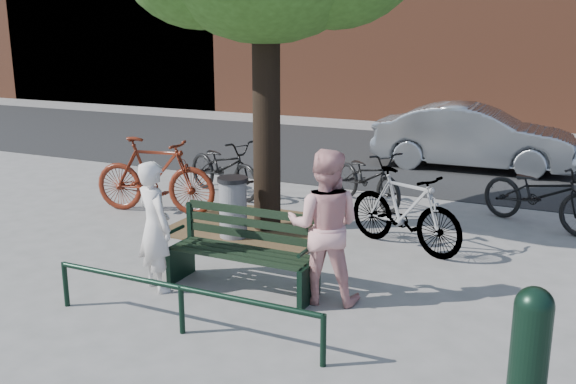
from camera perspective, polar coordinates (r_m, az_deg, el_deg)
The scene contains 15 objects.
ground at distance 7.50m, azimuth -4.10°, elevation -8.66°, with size 90.00×90.00×0.00m, color gray.
dirt_pit at distance 9.76m, azimuth -2.89°, elevation -3.06°, with size 2.40×2.00×0.02m, color brown.
road at distance 15.18m, azimuth 11.85°, elevation 2.94°, with size 40.00×7.00×0.01m, color black.
park_bench at distance 7.39m, azimuth -3.86°, elevation -5.02°, with size 1.74×0.54×0.97m.
guard_railing at distance 6.41m, azimuth -9.49°, elevation -9.03°, with size 3.06×0.06×0.51m.
person_left at distance 7.41m, azimuth -11.76°, elevation -3.01°, with size 0.55×0.36×1.51m, color silver.
person_right at distance 6.94m, azimuth 3.25°, elevation -3.07°, with size 0.83×0.64×1.70m, color #D59593.
bollard at distance 5.28m, azimuth 20.70°, elevation -12.99°, with size 0.29×0.29×1.09m.
litter_bin at distance 9.17m, azimuth -4.91°, elevation -1.38°, with size 0.44×0.44×0.89m.
bicycle_a at distance 11.57m, azimuth -5.72°, elevation 2.27°, with size 0.69×1.98×1.04m, color black.
bicycle_b at distance 10.57m, azimuth -11.77°, elevation 1.44°, with size 0.58×2.07×1.24m, color #561A0C.
bicycle_c at distance 10.94m, azimuth 7.11°, elevation 1.32°, with size 0.64×1.84×0.96m, color black.
bicycle_d at distance 8.80m, azimuth 10.33°, elevation -1.57°, with size 0.52×1.83×1.10m, color gray.
bicycle_e at distance 10.36m, azimuth 21.59°, elevation -0.16°, with size 0.68×1.95×1.02m, color black.
parked_car at distance 14.22m, azimuth 16.23°, elevation 4.70°, with size 1.45×4.16×1.37m, color gray.
Camera 1 is at (3.43, -5.99, 2.92)m, focal length 40.00 mm.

